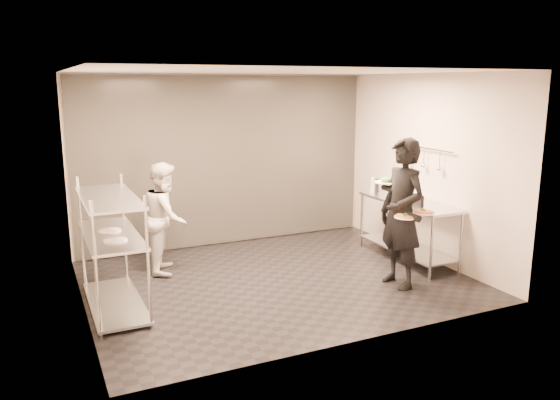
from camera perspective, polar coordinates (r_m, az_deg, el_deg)
name	(u,v)px	position (r m, az deg, el deg)	size (l,w,h in m)	color
room_shell	(245,168)	(8.28, -3.70, 3.41)	(5.00, 4.00, 2.80)	black
pass_rack	(112,246)	(6.77, -17.15, -4.58)	(0.60, 1.60, 1.50)	#B0B1B7
prep_counter	(408,220)	(8.49, 13.21, -2.01)	(0.60, 1.80, 0.92)	#B0B1B7
utensil_rail	(424,158)	(8.47, 14.84, 4.23)	(0.07, 1.20, 0.31)	#B0B1B7
waiter	(402,214)	(7.28, 12.61, -1.39)	(0.72, 0.47, 1.97)	black
chef	(166,217)	(7.91, -11.86, -1.78)	(0.77, 0.60, 1.58)	beige
pizza_plate_near	(406,216)	(7.09, 13.00, -1.67)	(0.29, 0.29, 0.05)	white
pizza_plate_far	(424,212)	(7.22, 14.80, -1.20)	(0.29, 0.29, 0.05)	white
salad_plate	(386,181)	(7.41, 11.01, 1.96)	(0.31, 0.31, 0.07)	white
pos_monitor	(418,200)	(8.06, 14.20, -0.04)	(0.05, 0.23, 0.17)	black
bottle_green	(372,184)	(8.96, 9.64, 1.61)	(0.07, 0.07, 0.24)	#96A294
bottle_clear	(389,187)	(8.90, 11.34, 1.34)	(0.06, 0.06, 0.21)	#96A294
bottle_dark	(377,185)	(9.02, 10.12, 1.53)	(0.06, 0.06, 0.21)	black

